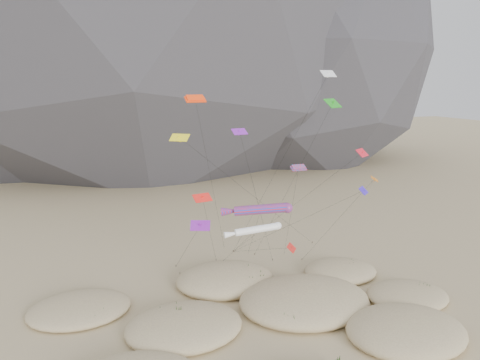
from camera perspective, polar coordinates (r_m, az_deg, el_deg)
ground at (r=55.09m, az=7.34°, el=-17.96°), size 500.00×500.00×0.00m
dunes at (r=56.84m, az=3.27°, el=-16.12°), size 51.04×35.60×3.44m
dune_grass at (r=56.72m, az=4.15°, el=-16.01°), size 45.09×28.02×1.44m
kite_stakes at (r=74.54m, az=0.62°, el=-9.45°), size 24.55×7.24×0.30m
rainbow_tube_kite at (r=60.13m, az=2.26°, el=-3.62°), size 8.61×15.48×12.27m
white_tube_kite at (r=55.25m, az=1.77°, el=-6.10°), size 7.07×15.30×10.97m
orange_parafoil at (r=61.57m, az=-5.43°, el=9.59°), size 9.06×12.25×25.68m
multi_parafoil at (r=61.11m, az=7.13°, el=1.33°), size 4.71×11.59×16.83m
delta_kites at (r=60.70m, az=5.96°, el=2.21°), size 29.50×19.78×28.73m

